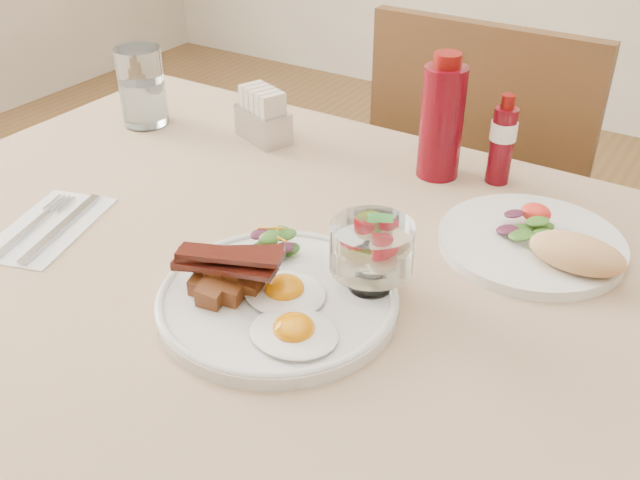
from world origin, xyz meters
TOP-DOWN VIEW (x-y plane):
  - table at (0.00, 0.00)m, footprint 1.33×0.88m
  - chair_far at (0.00, 0.66)m, footprint 0.42×0.42m
  - main_plate at (0.01, -0.09)m, footprint 0.28×0.28m
  - fried_eggs at (0.04, -0.11)m, footprint 0.16×0.16m
  - bacon_potato_pile at (-0.04, -0.11)m, footprint 0.14×0.09m
  - side_salad at (-0.04, -0.02)m, footprint 0.06×0.06m
  - fruit_cup at (0.09, -0.01)m, footprint 0.10×0.10m
  - second_plate at (0.23, 0.19)m, footprint 0.25×0.24m
  - ketchup_bottle at (0.02, 0.32)m, footprint 0.08×0.08m
  - hot_sauce_bottle at (0.11, 0.35)m, footprint 0.04×0.04m
  - sugar_caddy at (-0.28, 0.29)m, footprint 0.11×0.09m
  - water_glass at (-0.50, 0.23)m, footprint 0.08×0.08m
  - napkin_cutlery at (-0.36, -0.11)m, footprint 0.16×0.22m

SIDE VIEW (x-z plane):
  - chair_far at x=0.00m, z-range 0.06..0.99m
  - table at x=0.00m, z-range 0.29..1.04m
  - napkin_cutlery at x=-0.36m, z-range 0.75..0.76m
  - main_plate at x=0.01m, z-range 0.75..0.77m
  - second_plate at x=0.23m, z-range 0.74..0.80m
  - fried_eggs at x=0.04m, z-range 0.76..0.79m
  - side_salad at x=-0.04m, z-range 0.77..0.80m
  - sugar_caddy at x=-0.28m, z-range 0.75..0.84m
  - bacon_potato_pile at x=-0.04m, z-range 0.77..0.83m
  - water_glass at x=-0.50m, z-range 0.74..0.88m
  - hot_sauce_bottle at x=0.11m, z-range 0.75..0.89m
  - fruit_cup at x=0.09m, z-range 0.77..0.87m
  - ketchup_bottle at x=0.02m, z-range 0.75..0.94m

